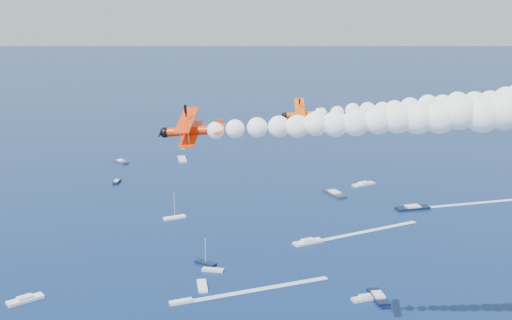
% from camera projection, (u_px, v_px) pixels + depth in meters
% --- Properties ---
extents(biplane_lead, '(9.31, 10.80, 7.26)m').
position_uv_depth(biplane_lead, '(303.00, 115.00, 117.10)').
color(biplane_lead, '#FF4D05').
extents(biplane_trail, '(10.73, 12.19, 7.89)m').
position_uv_depth(biplane_trail, '(193.00, 131.00, 87.85)').
color(biplane_trail, '#FF2E05').
extents(smoke_trail_lead, '(73.43, 44.07, 12.27)m').
position_uv_depth(smoke_trail_lead, '(512.00, 100.00, 115.47)').
color(smoke_trail_lead, white).
extents(smoke_trail_trail, '(73.24, 39.39, 12.27)m').
position_uv_depth(smoke_trail_trail, '(473.00, 113.00, 84.84)').
color(smoke_trail_trail, white).
extents(spectator_boats, '(240.38, 177.37, 0.70)m').
position_uv_depth(spectator_boats, '(330.00, 243.00, 208.01)').
color(spectator_boats, white).
rests_on(spectator_boats, ground).
extents(boat_wakes, '(83.11, 119.70, 0.04)m').
position_uv_depth(boat_wakes, '(381.00, 236.00, 215.12)').
color(boat_wakes, white).
rests_on(boat_wakes, ground).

